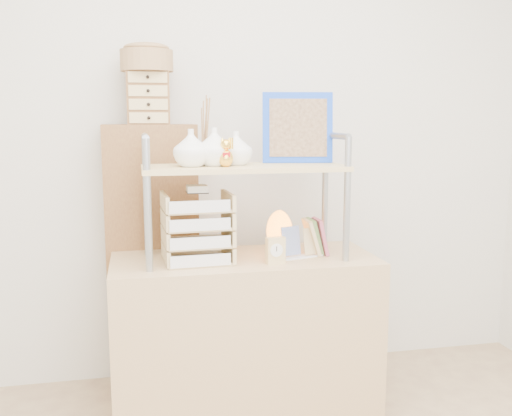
{
  "coord_description": "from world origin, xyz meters",
  "views": [
    {
      "loc": [
        -0.47,
        -1.29,
        1.38
      ],
      "look_at": [
        0.05,
        1.2,
        0.98
      ],
      "focal_mm": 40.0,
      "sensor_mm": 36.0,
      "label": 1
    }
  ],
  "objects_px": {
    "desk": "(245,336)",
    "cabinet": "(152,259)",
    "letter_tray": "(198,232)",
    "salt_lamp": "(279,232)"
  },
  "relations": [
    {
      "from": "letter_tray",
      "to": "salt_lamp",
      "type": "relative_size",
      "value": 1.66
    },
    {
      "from": "desk",
      "to": "salt_lamp",
      "type": "xyz_separation_m",
      "value": [
        0.17,
        0.05,
        0.48
      ]
    },
    {
      "from": "cabinet",
      "to": "salt_lamp",
      "type": "bearing_deg",
      "value": -30.73
    },
    {
      "from": "desk",
      "to": "cabinet",
      "type": "bearing_deg",
      "value": 137.68
    },
    {
      "from": "letter_tray",
      "to": "salt_lamp",
      "type": "bearing_deg",
      "value": 11.18
    },
    {
      "from": "desk",
      "to": "cabinet",
      "type": "xyz_separation_m",
      "value": [
        -0.41,
        0.37,
        0.3
      ]
    },
    {
      "from": "salt_lamp",
      "to": "cabinet",
      "type": "bearing_deg",
      "value": 150.93
    },
    {
      "from": "cabinet",
      "to": "desk",
      "type": "bearing_deg",
      "value": -43.98
    },
    {
      "from": "desk",
      "to": "cabinet",
      "type": "height_order",
      "value": "cabinet"
    },
    {
      "from": "cabinet",
      "to": "salt_lamp",
      "type": "relative_size",
      "value": 6.56
    }
  ]
}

